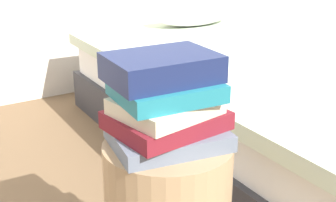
# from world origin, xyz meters

# --- Properties ---
(bed) EXTENTS (1.57, 2.03, 0.62)m
(bed) POSITION_xyz_m (1.13, 0.73, 0.23)
(bed) COLOR #2D2D33
(bed) RESTS_ON ground_plane
(book_slate) EXTENTS (0.30, 0.25, 0.04)m
(book_slate) POSITION_xyz_m (-0.00, 0.00, 0.56)
(book_slate) COLOR slate
(book_slate) RESTS_ON side_table
(book_maroon) EXTENTS (0.28, 0.23, 0.04)m
(book_maroon) POSITION_xyz_m (0.00, 0.01, 0.60)
(book_maroon) COLOR maroon
(book_maroon) RESTS_ON book_slate
(book_cream) EXTENTS (0.25, 0.23, 0.04)m
(book_cream) POSITION_xyz_m (-0.01, -0.00, 0.64)
(book_cream) COLOR beige
(book_cream) RESTS_ON book_maroon
(book_teal) EXTENTS (0.25, 0.22, 0.04)m
(book_teal) POSITION_xyz_m (-0.01, -0.00, 0.68)
(book_teal) COLOR #1E727F
(book_teal) RESTS_ON book_cream
(book_navy) EXTENTS (0.26, 0.20, 0.06)m
(book_navy) POSITION_xyz_m (-0.01, 0.01, 0.73)
(book_navy) COLOR #19234C
(book_navy) RESTS_ON book_teal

